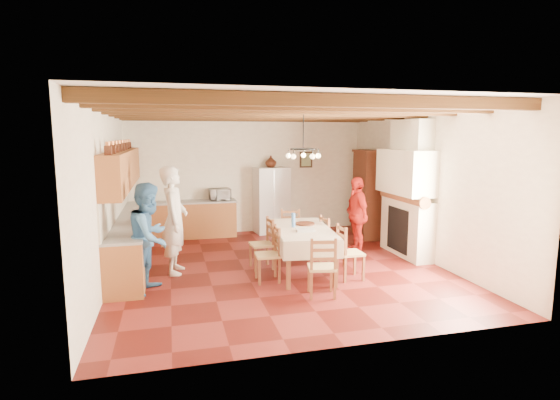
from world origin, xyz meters
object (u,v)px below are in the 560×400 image
Objects in this scene: person_woman_blue at (150,237)px; dining_table at (303,233)px; chair_right_far at (332,241)px; refrigerator at (271,200)px; chair_end_far at (290,233)px; chair_end_near at (322,266)px; hutch at (367,194)px; chair_left_near at (267,254)px; microwave at (220,194)px; person_man at (174,220)px; chair_left_far at (262,243)px; person_woman_red at (356,215)px; chair_right_near at (350,252)px.

dining_table is at bearing -59.40° from person_woman_blue.
chair_right_far is at bearing 24.84° from dining_table.
chair_end_far is (-0.13, -2.34, -0.36)m from refrigerator.
refrigerator is 3.46m from dining_table.
hutch is at bearing -112.66° from chair_end_near.
chair_left_near is 1.96m from person_woman_blue.
microwave reaches higher than chair_left_near.
person_man is 1.12× the size of person_woman_blue.
hutch is 1.07× the size of dining_table.
person_woman_blue is (-3.34, -0.61, 0.40)m from chair_right_far.
chair_end_far is at bearing 85.98° from dining_table.
chair_left_far is 1.00× the size of chair_right_far.
person_woman_red is (1.57, 2.24, 0.33)m from chair_end_near.
chair_end_far is (-2.33, -1.30, -0.59)m from hutch.
chair_end_far is 1.89× the size of microwave.
chair_left_near is (-0.93, -3.76, -0.36)m from refrigerator.
chair_end_near is 0.59× the size of person_woman_red.
chair_right_near reaches higher than dining_table.
chair_end_near is 2.76m from person_woman_red.
dining_table is (-0.21, -3.46, -0.09)m from refrigerator.
dining_table is 2.08× the size of chair_end_far.
person_woman_red reaches higher than chair_left_near.
chair_right_near is 0.49× the size of person_man.
dining_table is 1.22m from chair_end_near.
hutch is (2.20, -1.04, 0.23)m from refrigerator.
chair_right_far is 3.42m from person_woman_blue.
chair_end_far reaches higher than dining_table.
hutch is at bearing -60.80° from person_man.
chair_left_far is (-0.67, 0.44, -0.27)m from dining_table.
person_man reaches higher than person_woman_red.
chair_right_far is 1.70m from chair_end_near.
chair_right_near and chair_right_far have the same top height.
refrigerator is 2.44m from hutch.
chair_end_far is 3.08m from person_woman_blue.
person_man is 0.94m from person_woman_blue.
refrigerator is 2.74m from person_woman_red.
chair_end_far is at bearing -99.87° from refrigerator.
microwave reaches higher than chair_right_far.
microwave is (-0.44, 2.92, 0.56)m from chair_left_far.
person_woman_red is at bearing -27.67° from chair_right_near.
chair_end_far is (0.13, 2.31, 0.00)m from chair_end_near.
chair_right_near is 3.19m from person_man.
microwave is (-1.06, 4.55, 0.56)m from chair_end_near.
dining_table is 2.08× the size of chair_right_far.
person_man reaches higher than chair_right_near.
chair_right_near is 1.89× the size of microwave.
refrigerator is 0.84× the size of dining_table.
person_man is at bearing -117.48° from chair_left_near.
person_woman_red is (1.52, 1.05, 0.07)m from dining_table.
refrigerator is 3.19m from chair_right_far.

